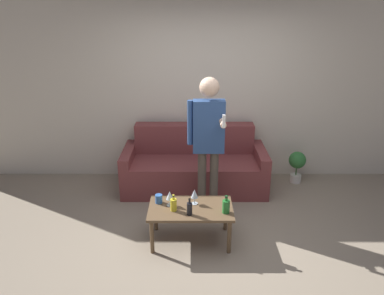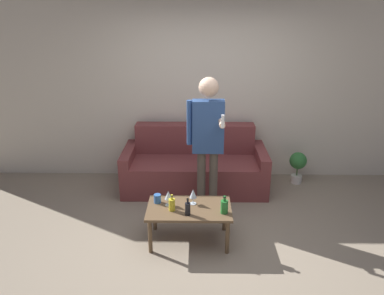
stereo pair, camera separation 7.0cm
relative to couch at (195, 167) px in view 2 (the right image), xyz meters
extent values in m
plane|color=gray|center=(0.20, -1.50, -0.31)|extent=(16.00, 16.00, 0.00)
cube|color=beige|center=(0.20, 0.46, 1.04)|extent=(8.00, 0.06, 2.70)
cube|color=brown|center=(0.00, -0.17, -0.09)|extent=(1.72, 0.61, 0.45)
cube|color=brown|center=(0.00, 0.25, 0.12)|extent=(1.72, 0.24, 0.87)
cube|color=brown|center=(-0.93, -0.06, -0.02)|extent=(0.14, 0.85, 0.59)
cube|color=brown|center=(0.93, -0.06, -0.02)|extent=(0.14, 0.85, 0.59)
cube|color=brown|center=(-0.05, -1.36, 0.09)|extent=(0.91, 0.54, 0.03)
cylinder|color=brown|center=(-0.46, -1.58, -0.12)|extent=(0.04, 0.04, 0.39)
cylinder|color=brown|center=(0.36, -1.58, -0.12)|extent=(0.04, 0.04, 0.39)
cylinder|color=brown|center=(-0.46, -1.14, -0.12)|extent=(0.04, 0.04, 0.39)
cylinder|color=brown|center=(0.36, -1.14, -0.12)|extent=(0.04, 0.04, 0.39)
cylinder|color=#23752D|center=(0.32, -1.47, 0.18)|extent=(0.08, 0.08, 0.14)
cylinder|color=#23752D|center=(0.32, -1.47, 0.28)|extent=(0.03, 0.03, 0.06)
cylinder|color=black|center=(0.32, -1.47, 0.30)|extent=(0.03, 0.03, 0.01)
cylinder|color=black|center=(-0.06, -1.51, 0.18)|extent=(0.06, 0.06, 0.14)
cylinder|color=black|center=(-0.06, -1.51, 0.27)|extent=(0.02, 0.02, 0.05)
cylinder|color=black|center=(-0.06, -1.51, 0.29)|extent=(0.03, 0.03, 0.01)
cylinder|color=yellow|center=(-0.23, -1.43, 0.18)|extent=(0.07, 0.07, 0.13)
cylinder|color=yellow|center=(-0.23, -1.43, 0.27)|extent=(0.03, 0.03, 0.05)
cylinder|color=black|center=(-0.23, -1.43, 0.29)|extent=(0.03, 0.03, 0.01)
cylinder|color=silver|center=(-0.28, -1.32, 0.11)|extent=(0.08, 0.08, 0.01)
cylinder|color=silver|center=(-0.28, -1.32, 0.15)|extent=(0.01, 0.01, 0.07)
cone|color=silver|center=(-0.28, -1.32, 0.23)|extent=(0.08, 0.08, 0.10)
cylinder|color=silver|center=(-0.01, -1.28, 0.11)|extent=(0.07, 0.07, 0.01)
cylinder|color=silver|center=(-0.01, -1.28, 0.15)|extent=(0.01, 0.01, 0.07)
cone|color=silver|center=(-0.01, -1.28, 0.24)|extent=(0.08, 0.08, 0.10)
cylinder|color=#3366B2|center=(-0.40, -1.26, 0.16)|extent=(0.08, 0.08, 0.10)
cylinder|color=brown|center=(0.09, -0.75, 0.11)|extent=(0.10, 0.10, 0.84)
cylinder|color=brown|center=(0.24, -0.75, 0.11)|extent=(0.10, 0.10, 0.84)
cube|color=#2D4C84|center=(0.16, -0.75, 0.84)|extent=(0.37, 0.16, 0.63)
sphere|color=beige|center=(0.16, -0.75, 1.30)|extent=(0.23, 0.23, 0.23)
cylinder|color=#2D4C84|center=(-0.06, -0.75, 0.88)|extent=(0.07, 0.07, 0.53)
cylinder|color=beige|center=(0.31, -0.89, 0.93)|extent=(0.07, 0.27, 0.07)
cube|color=white|center=(0.31, -1.05, 0.99)|extent=(0.03, 0.03, 0.14)
cylinder|color=silver|center=(1.51, 0.14, -0.25)|extent=(0.16, 0.16, 0.12)
cylinder|color=#476B38|center=(1.51, 0.14, -0.12)|extent=(0.02, 0.02, 0.15)
sphere|color=#337A38|center=(1.51, 0.14, 0.04)|extent=(0.25, 0.25, 0.25)
camera|label=1|loc=(-0.04, -4.93, 2.14)|focal=35.00mm
camera|label=2|loc=(0.03, -4.93, 2.14)|focal=35.00mm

